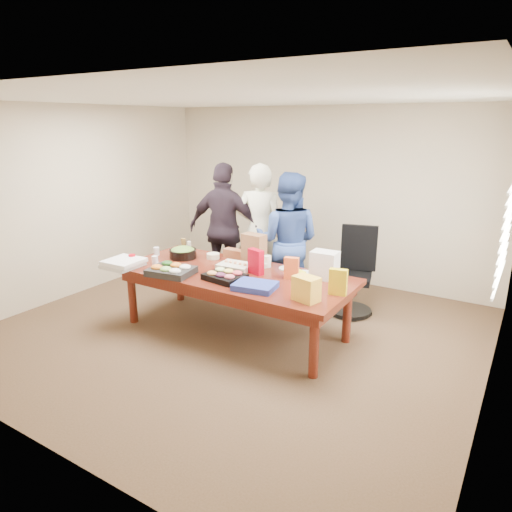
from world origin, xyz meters
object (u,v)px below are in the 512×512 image
Objects in this scene: sheet_cake at (235,266)px; person_center at (260,231)px; conference_table at (235,303)px; person_right at (287,241)px; salad_bowl at (183,254)px; office_chair at (352,274)px.

person_center is at bearing 102.01° from sheet_cake.
conference_table is at bearing -66.05° from sheet_cake.
person_right is (0.14, 1.06, 0.54)m from conference_table.
salad_bowl reaches higher than conference_table.
office_chair is 2.22m from salad_bowl.
office_chair is at bearing 51.51° from conference_table.
sheet_cake is at bearing 86.10° from person_center.
sheet_cake is 1.12× the size of salad_bowl.
person_center is at bearing 63.99° from salad_bowl.
person_center is 5.48× the size of salad_bowl.
person_center is at bearing 107.79° from conference_table.
office_chair reaches higher than sheet_cake.
conference_table is 1.61m from office_chair.
person_center is at bearing -32.54° from person_right.
person_right is at bearing 178.21° from office_chair.
office_chair is 1.57m from sheet_cake.
person_right reaches higher than conference_table.
person_right reaches higher than office_chair.
conference_table is at bearing 87.38° from person_center.
person_right is (0.54, -0.17, -0.04)m from person_center.
person_center reaches higher than person_right.
person_center is 0.57m from person_right.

